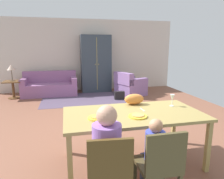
{
  "coord_description": "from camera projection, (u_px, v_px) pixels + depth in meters",
  "views": [
    {
      "loc": [
        -0.85,
        -4.04,
        1.67
      ],
      "look_at": [
        0.02,
        -0.24,
        0.85
      ],
      "focal_mm": 32.61,
      "sensor_mm": 36.0,
      "label": 1
    }
  ],
  "objects": [
    {
      "name": "ground_plane",
      "position": [
        103.0,
        116.0,
        5.02
      ],
      "size": [
        6.89,
        6.53,
        0.02
      ],
      "primitive_type": "cube",
      "color": "brown"
    },
    {
      "name": "back_wall",
      "position": [
        87.0,
        55.0,
        7.9
      ],
      "size": [
        6.89,
        0.1,
        2.7
      ],
      "primitive_type": "cube",
      "color": "beige",
      "rests_on": "ground_plane"
    },
    {
      "name": "dining_table",
      "position": [
        133.0,
        117.0,
        2.87
      ],
      "size": [
        1.93,
        1.01,
        0.76
      ],
      "color": "#A08A4A",
      "rests_on": "ground_plane"
    },
    {
      "name": "plate_near_man",
      "position": [
        97.0,
        118.0,
        2.63
      ],
      "size": [
        0.25,
        0.25,
        0.02
      ],
      "primitive_type": "cylinder",
      "color": "gold",
      "rests_on": "dining_table"
    },
    {
      "name": "pizza_near_man",
      "position": [
        97.0,
        117.0,
        2.62
      ],
      "size": [
        0.17,
        0.17,
        0.01
      ],
      "primitive_type": "cylinder",
      "color": "gold",
      "rests_on": "plate_near_man"
    },
    {
      "name": "plate_near_child",
      "position": [
        138.0,
        116.0,
        2.69
      ],
      "size": [
        0.25,
        0.25,
        0.02
      ],
      "primitive_type": "cylinder",
      "color": "yellow",
      "rests_on": "dining_table"
    },
    {
      "name": "pizza_near_child",
      "position": [
        138.0,
        115.0,
        2.68
      ],
      "size": [
        0.17,
        0.17,
        0.01
      ],
      "primitive_type": "cylinder",
      "color": "tan",
      "rests_on": "plate_near_child"
    },
    {
      "name": "wine_glass",
      "position": [
        172.0,
        98.0,
        3.16
      ],
      "size": [
        0.07,
        0.07,
        0.19
      ],
      "color": "silver",
      "rests_on": "dining_table"
    },
    {
      "name": "fork",
      "position": [
        114.0,
        115.0,
        2.75
      ],
      "size": [
        0.05,
        0.15,
        0.01
      ],
      "primitive_type": "cube",
      "rotation": [
        0.0,
        0.0,
        0.21
      ],
      "color": "silver",
      "rests_on": "dining_table"
    },
    {
      "name": "knife",
      "position": [
        142.0,
        110.0,
        2.99
      ],
      "size": [
        0.02,
        0.17,
        0.01
      ],
      "primitive_type": "cube",
      "rotation": [
        0.0,
        0.0,
        0.04
      ],
      "color": "silver",
      "rests_on": "dining_table"
    },
    {
      "name": "dining_chair_man",
      "position": [
        109.0,
        170.0,
        1.97
      ],
      "size": [
        0.46,
        0.46,
        0.87
      ],
      "color": "#543C19",
      "rests_on": "ground_plane"
    },
    {
      "name": "person_man",
      "position": [
        107.0,
        159.0,
        2.14
      ],
      "size": [
        0.3,
        0.41,
        1.11
      ],
      "color": "#3C4141",
      "rests_on": "ground_plane"
    },
    {
      "name": "dining_chair_child",
      "position": [
        160.0,
        164.0,
        2.09
      ],
      "size": [
        0.42,
        0.42,
        0.87
      ],
      "color": "#4F4324",
      "rests_on": "ground_plane"
    },
    {
      "name": "person_child",
      "position": [
        153.0,
        160.0,
        2.26
      ],
      "size": [
        0.22,
        0.29,
        0.92
      ],
      "color": "#384258",
      "rests_on": "ground_plane"
    },
    {
      "name": "cat",
      "position": [
        134.0,
        99.0,
        3.26
      ],
      "size": [
        0.32,
        0.16,
        0.17
      ],
      "primitive_type": "ellipsoid",
      "rotation": [
        0.0,
        0.0,
        0.01
      ],
      "color": "orange",
      "rests_on": "dining_table"
    },
    {
      "name": "area_rug",
      "position": [
        83.0,
        99.0,
        6.65
      ],
      "size": [
        2.6,
        1.8,
        0.01
      ],
      "primitive_type": "cube",
      "color": "#504258",
      "rests_on": "ground_plane"
    },
    {
      "name": "couch",
      "position": [
        50.0,
        86.0,
        7.18
      ],
      "size": [
        1.84,
        0.86,
        0.82
      ],
      "color": "#905B8A",
      "rests_on": "ground_plane"
    },
    {
      "name": "armchair",
      "position": [
        130.0,
        86.0,
        7.12
      ],
      "size": [
        1.12,
        1.12,
        0.82
      ],
      "color": "#89659D",
      "rests_on": "ground_plane"
    },
    {
      "name": "armoire",
      "position": [
        96.0,
        64.0,
        7.65
      ],
      "size": [
        1.1,
        0.59,
        2.1
      ],
      "color": "#313B46",
      "rests_on": "ground_plane"
    },
    {
      "name": "side_table",
      "position": [
        13.0,
        87.0,
        6.66
      ],
      "size": [
        0.56,
        0.56,
        0.58
      ],
      "color": "brown",
      "rests_on": "ground_plane"
    },
    {
      "name": "table_lamp",
      "position": [
        11.0,
        68.0,
        6.53
      ],
      "size": [
        0.26,
        0.26,
        0.54
      ],
      "color": "brown",
      "rests_on": "side_table"
    },
    {
      "name": "handbag",
      "position": [
        119.0,
        95.0,
        6.59
      ],
      "size": [
        0.32,
        0.16,
        0.26
      ],
      "primitive_type": "cube",
      "color": "black",
      "rests_on": "ground_plane"
    }
  ]
}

